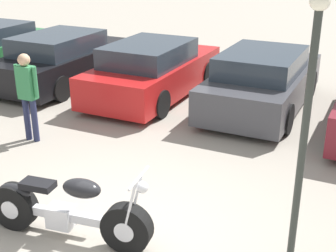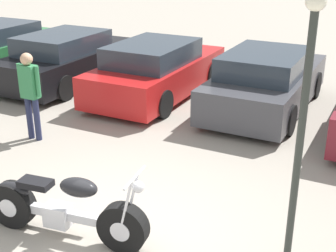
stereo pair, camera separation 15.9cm
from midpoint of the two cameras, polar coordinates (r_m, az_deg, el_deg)
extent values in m
plane|color=gray|center=(6.48, -6.30, -13.17)|extent=(60.00, 60.00, 0.00)
cylinder|color=black|center=(6.03, -4.72, -12.25)|extent=(0.68, 0.28, 0.66)
cylinder|color=silver|center=(6.03, -4.72, -12.25)|extent=(0.29, 0.25, 0.26)
cylinder|color=black|center=(6.79, -17.76, -9.10)|extent=(0.68, 0.28, 0.66)
cylinder|color=silver|center=(6.79, -17.76, -9.10)|extent=(0.29, 0.25, 0.26)
cube|color=silver|center=(6.36, -11.67, -10.52)|extent=(1.27, 0.27, 0.12)
cube|color=silver|center=(6.43, -12.55, -10.55)|extent=(0.37, 0.28, 0.30)
ellipsoid|color=black|center=(6.03, -10.10, -7.38)|extent=(0.55, 0.35, 0.24)
cube|color=black|center=(6.37, -15.16, -6.76)|extent=(0.47, 0.30, 0.09)
ellipsoid|color=black|center=(6.64, -17.65, -7.36)|extent=(0.50, 0.26, 0.20)
cylinder|color=silver|center=(5.73, -4.37, -9.82)|extent=(0.22, 0.06, 0.75)
cylinder|color=silver|center=(5.87, -3.66, -8.96)|extent=(0.22, 0.06, 0.75)
cylinder|color=silver|center=(5.58, -3.25, -6.29)|extent=(0.11, 0.62, 0.03)
sphere|color=silver|center=(5.63, -2.85, -7.43)|extent=(0.15, 0.15, 0.15)
cylinder|color=silver|center=(6.69, -13.55, -10.26)|extent=(1.26, 0.25, 0.08)
cube|color=#286B38|center=(15.14, -19.17, 8.55)|extent=(1.85, 4.43, 0.75)
cylinder|color=black|center=(16.73, -17.86, 9.15)|extent=(0.20, 0.64, 0.64)
cylinder|color=black|center=(15.58, -13.22, 8.74)|extent=(0.20, 0.64, 0.64)
cube|color=black|center=(13.21, -11.45, 7.51)|extent=(1.85, 4.43, 0.75)
cube|color=#28333D|center=(12.87, -12.38, 9.90)|extent=(1.63, 2.30, 0.49)
cylinder|color=black|center=(14.83, -10.79, 8.29)|extent=(0.20, 0.64, 0.64)
cylinder|color=black|center=(13.86, -5.03, 7.64)|extent=(0.20, 0.64, 0.64)
cylinder|color=black|center=(12.84, -18.21, 5.48)|extent=(0.20, 0.64, 0.64)
cylinder|color=black|center=(11.71, -12.12, 4.57)|extent=(0.20, 0.64, 0.64)
cube|color=red|center=(11.80, -0.85, 6.23)|extent=(1.85, 4.43, 0.75)
cube|color=#28333D|center=(11.42, -1.50, 8.90)|extent=(1.63, 2.30, 0.49)
cylinder|color=black|center=(13.41, -1.39, 7.24)|extent=(0.20, 0.64, 0.64)
cylinder|color=black|center=(12.71, 5.55, 6.31)|extent=(0.20, 0.64, 0.64)
cylinder|color=black|center=(11.17, -8.10, 4.01)|extent=(0.20, 0.64, 0.64)
cylinder|color=black|center=(10.31, -0.15, 2.71)|extent=(0.20, 0.64, 0.64)
cube|color=#3D3D42|center=(11.11, 12.32, 4.73)|extent=(1.85, 4.43, 0.75)
cube|color=#28333D|center=(10.70, 12.20, 7.53)|extent=(1.63, 2.30, 0.49)
cylinder|color=black|center=(12.66, 10.13, 6.01)|extent=(0.20, 0.64, 0.64)
cylinder|color=black|center=(12.29, 17.86, 4.82)|extent=(0.20, 0.64, 0.64)
cylinder|color=black|center=(10.18, 5.45, 2.34)|extent=(0.20, 0.64, 0.64)
cylinder|color=black|center=(9.72, 14.96, 0.72)|extent=(0.20, 0.64, 0.64)
cylinder|color=black|center=(9.27, 20.30, -0.98)|extent=(0.20, 0.64, 0.64)
cylinder|color=#2D332D|center=(5.53, 16.53, -2.33)|extent=(0.09, 0.09, 3.05)
sphere|color=white|center=(5.11, 18.49, 14.29)|extent=(0.22, 0.22, 0.22)
cylinder|color=#232847|center=(9.57, -16.07, 0.96)|extent=(0.12, 0.12, 0.86)
cylinder|color=#232847|center=(9.45, -15.21, 0.78)|extent=(0.12, 0.12, 0.86)
cube|color=#337F4C|center=(9.27, -16.11, 5.21)|extent=(0.34, 0.20, 0.64)
cylinder|color=#337F4C|center=(9.41, -17.12, 5.55)|extent=(0.08, 0.08, 0.59)
cylinder|color=#337F4C|center=(9.12, -15.11, 5.26)|extent=(0.08, 0.08, 0.59)
sphere|color=tan|center=(9.17, -16.40, 7.84)|extent=(0.23, 0.23, 0.23)
camera|label=1|loc=(0.08, -89.41, 0.24)|focal=50.00mm
camera|label=2|loc=(0.08, 90.59, -0.24)|focal=50.00mm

